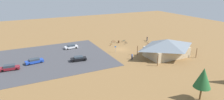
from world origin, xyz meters
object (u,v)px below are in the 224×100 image
object	(u,v)px
car_black_inner_stall	(79,59)
visitor_by_pavilion	(132,56)
bike_pavilion	(167,47)
car_blue_second_row	(34,61)
pine_midwest	(203,78)
trash_bin	(119,42)
bicycle_teal_trailside	(124,41)
bicycle_orange_near_porch	(111,45)
bicycle_yellow_lone_east	(159,44)
visitor_at_bikes	(147,38)
lot_sign	(115,48)
bicycle_green_lone_west	(146,42)
bicycle_purple_yard_front	(148,44)
bicycle_blue_yard_right	(156,45)
bicycle_black_near_sign	(126,43)
bicycle_red_yard_left	(113,42)
car_maroon_back_corner	(10,68)
bicycle_silver_back_row	(158,42)
car_white_mid_lot	(71,47)

from	to	relation	value
car_black_inner_stall	visitor_by_pavilion	bearing A→B (deg)	158.99
bike_pavilion	car_blue_second_row	size ratio (longest dim) A/B	2.99
car_blue_second_row	pine_midwest	bearing A→B (deg)	128.44
trash_bin	bicycle_teal_trailside	world-z (taller)	trash_bin
trash_bin	bicycle_orange_near_porch	xyz separation A→B (m)	(4.09, 1.63, -0.10)
bicycle_yellow_lone_east	visitor_at_bikes	bearing A→B (deg)	-84.27
trash_bin	lot_sign	bearing A→B (deg)	56.40
car_blue_second_row	visitor_by_pavilion	bearing A→B (deg)	160.55
bicycle_green_lone_west	bicycle_purple_yard_front	xyz separation A→B (m)	(1.37, 2.99, 0.01)
lot_sign	bicycle_blue_yard_right	xyz separation A→B (m)	(-16.53, 0.01, -1.06)
bicycle_black_near_sign	car_black_inner_stall	size ratio (longest dim) A/B	0.36
pine_midwest	bicycle_red_yard_left	distance (m)	42.22
lot_sign	bicycle_green_lone_west	xyz separation A→B (m)	(-15.64, -4.84, -1.05)
car_maroon_back_corner	bicycle_green_lone_west	bearing A→B (deg)	-173.21
bike_pavilion	bicycle_green_lone_west	size ratio (longest dim) A/B	9.76
bike_pavilion	bicycle_silver_back_row	xyz separation A→B (m)	(-6.98, -12.68, -2.69)
visitor_by_pavilion	lot_sign	bearing A→B (deg)	-78.75
trash_bin	bicycle_green_lone_west	world-z (taller)	trash_bin
bike_pavilion	bicycle_blue_yard_right	bearing A→B (deg)	-113.02
bicycle_orange_near_porch	bicycle_silver_back_row	xyz separation A→B (m)	(-17.19, 5.02, 0.01)
bicycle_green_lone_west	bicycle_orange_near_porch	distance (m)	13.89
bicycle_silver_back_row	visitor_at_bikes	distance (m)	4.93
pine_midwest	car_maroon_back_corner	bearing A→B (deg)	-43.66
car_white_mid_lot	car_maroon_back_corner	size ratio (longest dim) A/B	0.92
bike_pavilion	trash_bin	world-z (taller)	bike_pavilion
bike_pavilion	bicycle_yellow_lone_east	size ratio (longest dim) A/B	8.39
bicycle_yellow_lone_east	car_maroon_back_corner	xyz separation A→B (m)	(48.97, 1.51, 0.37)
bicycle_blue_yard_right	bicycle_orange_near_porch	xyz separation A→B (m)	(14.51, -7.57, -0.00)
bike_pavilion	bicycle_red_yard_left	world-z (taller)	bike_pavilion
trash_bin	visitor_by_pavilion	xyz separation A→B (m)	(4.58, 16.87, 0.46)
bicycle_purple_yard_front	trash_bin	bearing A→B (deg)	-41.96
bicycle_red_yard_left	bicycle_teal_trailside	xyz separation A→B (m)	(-4.04, 0.74, -0.01)
bicycle_silver_back_row	car_black_inner_stall	distance (m)	32.52
bicycle_teal_trailside	bicycle_yellow_lone_east	size ratio (longest dim) A/B	0.96
bicycle_black_near_sign	visitor_by_pavilion	distance (m)	15.84
pine_midwest	bicycle_teal_trailside	size ratio (longest dim) A/B	3.78
car_white_mid_lot	bicycle_blue_yard_right	bearing A→B (deg)	160.22
bicycle_purple_yard_front	car_white_mid_lot	xyz separation A→B (m)	(26.09, -8.34, 0.34)
trash_bin	car_white_mid_lot	distance (m)	17.96
lot_sign	bicycle_yellow_lone_east	world-z (taller)	lot_sign
bicycle_red_yard_left	bike_pavilion	bearing A→B (deg)	110.88
lot_sign	visitor_at_bikes	size ratio (longest dim) A/B	1.27
pine_midwest	bicycle_silver_back_row	bearing A→B (deg)	-116.97
bike_pavilion	visitor_by_pavilion	world-z (taller)	bike_pavilion
bicycle_blue_yard_right	bicycle_green_lone_west	size ratio (longest dim) A/B	0.96
bicycle_black_near_sign	car_blue_second_row	size ratio (longest dim) A/B	0.33
trash_bin	bicycle_orange_near_porch	bearing A→B (deg)	21.80
bicycle_orange_near_porch	car_white_mid_lot	size ratio (longest dim) A/B	0.29
visitor_by_pavilion	car_white_mid_lot	bearing A→B (deg)	-53.25
pine_midwest	visitor_by_pavilion	distance (m)	24.25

